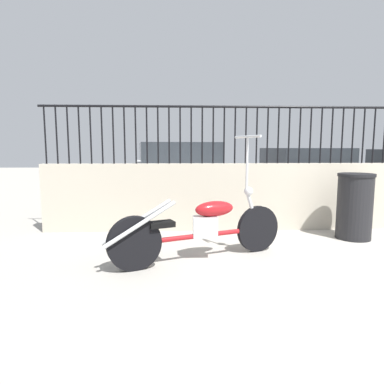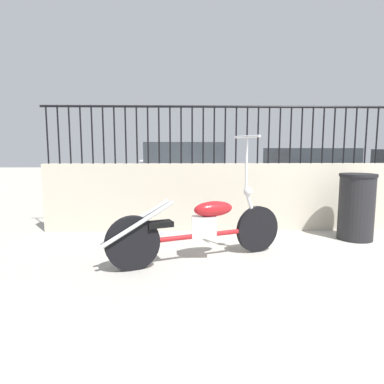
{
  "view_description": "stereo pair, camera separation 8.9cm",
  "coord_description": "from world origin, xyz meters",
  "px_view_note": "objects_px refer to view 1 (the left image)",
  "views": [
    {
      "loc": [
        -2.93,
        -2.81,
        1.29
      ],
      "look_at": [
        -2.72,
        1.73,
        0.7
      ],
      "focal_mm": 32.0,
      "sensor_mm": 36.0,
      "label": 1
    },
    {
      "loc": [
        -2.84,
        -2.81,
        1.29
      ],
      "look_at": [
        -2.72,
        1.73,
        0.7
      ],
      "focal_mm": 32.0,
      "sensor_mm": 36.0,
      "label": 2
    }
  ],
  "objects_px": {
    "trash_bin": "(355,206)",
    "car_white": "(176,173)",
    "motorcycle_red": "(195,228)",
    "car_dark_grey": "(301,174)"
  },
  "relations": [
    {
      "from": "motorcycle_red",
      "to": "car_white",
      "type": "bearing_deg",
      "value": 70.94
    },
    {
      "from": "trash_bin",
      "to": "car_white",
      "type": "bearing_deg",
      "value": 128.67
    },
    {
      "from": "trash_bin",
      "to": "car_dark_grey",
      "type": "height_order",
      "value": "car_dark_grey"
    },
    {
      "from": "trash_bin",
      "to": "car_dark_grey",
      "type": "relative_size",
      "value": 0.23
    },
    {
      "from": "motorcycle_red",
      "to": "car_dark_grey",
      "type": "bearing_deg",
      "value": 35.06
    },
    {
      "from": "motorcycle_red",
      "to": "trash_bin",
      "type": "distance_m",
      "value": 2.48
    },
    {
      "from": "trash_bin",
      "to": "car_dark_grey",
      "type": "xyz_separation_m",
      "value": [
        0.51,
        3.53,
        0.18
      ]
    },
    {
      "from": "motorcycle_red",
      "to": "trash_bin",
      "type": "bearing_deg",
      "value": -1.61
    },
    {
      "from": "motorcycle_red",
      "to": "trash_bin",
      "type": "height_order",
      "value": "motorcycle_red"
    },
    {
      "from": "motorcycle_red",
      "to": "car_dark_grey",
      "type": "xyz_separation_m",
      "value": [
        2.83,
        4.4,
        0.26
      ]
    }
  ]
}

